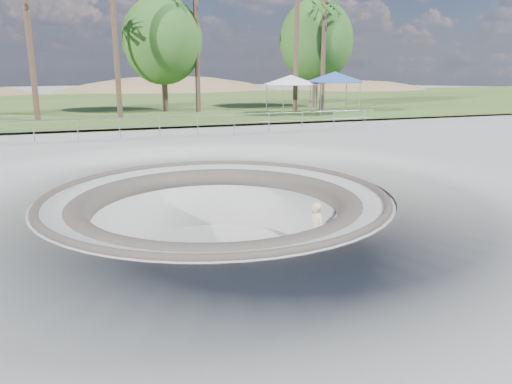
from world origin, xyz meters
TOP-DOWN VIEW (x-y plane):
  - ground at (0.00, 0.00)m, footprint 180.00×180.00m
  - skate_bowl at (0.00, 0.00)m, footprint 14.00×14.00m
  - grass_strip at (0.00, 34.00)m, footprint 180.00×36.00m
  - distant_hills at (3.78, 57.17)m, footprint 103.20×45.00m
  - safety_railing at (0.00, 12.00)m, footprint 25.00×0.06m
  - skateboard at (2.70, -1.36)m, footprint 0.77×0.33m
  - skater at (2.70, -1.36)m, footprint 0.58×0.72m
  - canopy_white at (10.42, 19.69)m, footprint 5.46×5.46m
  - canopy_blue at (13.51, 18.94)m, footprint 5.87×5.87m
  - palm_f at (14.06, 22.09)m, footprint 2.60×2.60m
  - bushy_tree_mid at (2.20, 24.91)m, footprint 5.95×5.40m
  - bushy_tree_right at (14.77, 24.94)m, footprint 6.11×5.55m

SIDE VIEW (x-z plane):
  - distant_hills at x=3.78m, z-range -21.32..7.28m
  - skateboard at x=2.70m, z-range -1.88..-1.80m
  - skate_bowl at x=0.00m, z-range -3.88..0.22m
  - skater at x=2.70m, z-range -1.82..-0.10m
  - ground at x=0.00m, z-range 0.00..0.00m
  - grass_strip at x=0.00m, z-range 0.16..0.28m
  - safety_railing at x=0.00m, z-range 0.18..1.20m
  - canopy_white at x=10.42m, z-range 1.32..4.10m
  - canopy_blue at x=13.51m, z-range 1.41..4.41m
  - bushy_tree_mid at x=2.20m, z-range 1.20..9.78m
  - bushy_tree_right at x=14.77m, z-range 1.23..10.05m
  - palm_f at x=14.06m, z-range 3.38..12.36m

